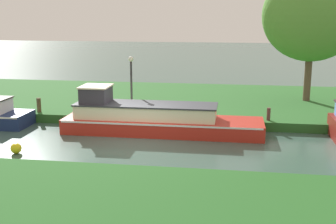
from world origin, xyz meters
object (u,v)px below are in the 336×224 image
at_px(mooring_post_near, 269,114).
at_px(channel_buoy, 16,148).
at_px(red_barge, 153,119).
at_px(mooring_post_far, 39,105).
at_px(willow_tree_left, 312,15).
at_px(lamp_post, 131,76).

relative_size(mooring_post_near, channel_buoy, 1.42).
bearing_deg(mooring_post_near, red_barge, -165.44).
bearing_deg(channel_buoy, mooring_post_far, 105.48).
height_order(mooring_post_near, mooring_post_far, mooring_post_far).
bearing_deg(mooring_post_near, mooring_post_far, 180.00).
xyz_separation_m(willow_tree_left, mooring_post_near, (-2.30, -4.80, -4.15)).
relative_size(willow_tree_left, mooring_post_near, 12.47).
relative_size(red_barge, mooring_post_far, 12.52).
xyz_separation_m(mooring_post_far, channel_buoy, (1.34, -4.82, -0.54)).
bearing_deg(mooring_post_near, channel_buoy, -152.26).
distance_m(willow_tree_left, channel_buoy, 15.66).
distance_m(red_barge, channel_buoy, 5.64).
xyz_separation_m(red_barge, lamp_post, (-1.46, 2.22, 1.45)).
distance_m(willow_tree_left, mooring_post_near, 6.74).
height_order(willow_tree_left, lamp_post, willow_tree_left).
bearing_deg(willow_tree_left, mooring_post_near, -115.57).
bearing_deg(lamp_post, willow_tree_left, 24.03).
bearing_deg(willow_tree_left, mooring_post_far, -159.45).
bearing_deg(lamp_post, red_barge, -56.65).
bearing_deg(channel_buoy, red_barge, 39.40).
bearing_deg(channel_buoy, lamp_post, 63.55).
xyz_separation_m(red_barge, channel_buoy, (-4.35, -3.57, -0.40)).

